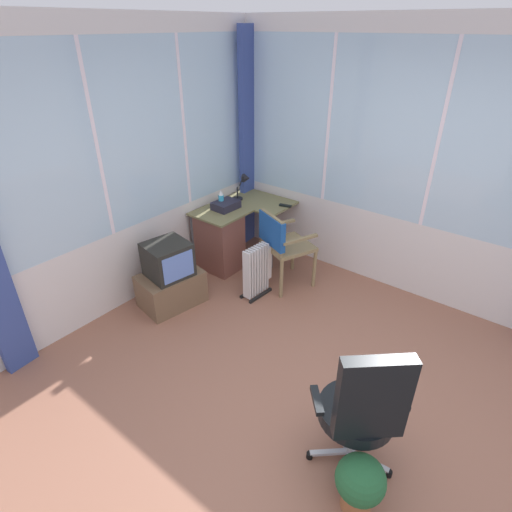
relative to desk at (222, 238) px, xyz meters
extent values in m
cube|color=#945F49|center=(-1.23, -2.02, -0.42)|extent=(5.18, 5.65, 0.06)
cube|color=silver|center=(-1.23, 0.34, 0.03)|extent=(4.18, 0.06, 0.83)
cube|color=silver|center=(-1.23, 0.34, 1.31)|extent=(4.10, 0.06, 1.74)
cube|color=silver|center=(-1.23, 0.34, 2.27)|extent=(4.18, 0.06, 0.18)
cube|color=white|center=(-1.23, 0.34, 1.31)|extent=(0.04, 0.07, 1.74)
cube|color=white|center=(-0.18, 0.34, 1.31)|extent=(0.04, 0.07, 1.74)
cube|color=silver|center=(0.90, -2.02, 0.03)|extent=(0.06, 4.65, 0.83)
cube|color=silver|center=(0.90, -2.02, 1.31)|extent=(0.06, 4.56, 1.74)
cube|color=silver|center=(0.90, -2.02, 2.27)|extent=(0.06, 4.65, 0.18)
cube|color=white|center=(0.90, -2.02, 1.31)|extent=(0.07, 0.04, 1.74)
cube|color=white|center=(0.90, -0.85, 1.31)|extent=(0.07, 0.04, 1.74)
cube|color=#37498F|center=(0.77, 0.21, 0.94)|extent=(0.27, 0.09, 2.65)
cube|color=olive|center=(0.28, 0.01, 0.32)|extent=(1.12, 0.55, 0.02)
cube|color=olive|center=(0.57, -0.40, 0.32)|extent=(0.55, 0.28, 0.02)
cube|color=brown|center=(-0.05, 0.01, -0.04)|extent=(0.40, 0.51, 0.69)
cylinder|color=#4C4C51|center=(0.33, -0.50, -0.04)|extent=(0.04, 0.04, 0.70)
cylinder|color=#4C4C51|center=(-0.24, 0.25, -0.04)|extent=(0.04, 0.04, 0.70)
cylinder|color=black|center=(0.43, 0.10, 0.35)|extent=(0.13, 0.13, 0.02)
cylinder|color=black|center=(0.43, 0.10, 0.43)|extent=(0.02, 0.02, 0.15)
cylinder|color=black|center=(0.48, 0.07, 0.57)|extent=(0.02, 0.07, 0.14)
cone|color=black|center=(0.53, 0.03, 0.60)|extent=(0.12, 0.12, 0.12)
cube|color=black|center=(0.61, -0.50, 0.35)|extent=(0.08, 0.16, 0.02)
cylinder|color=#3BB1DA|center=(0.11, 0.09, 0.42)|extent=(0.06, 0.06, 0.16)
cone|color=white|center=(0.11, 0.09, 0.53)|extent=(0.06, 0.06, 0.06)
cube|color=#252232|center=(0.12, 0.02, 0.38)|extent=(0.31, 0.24, 0.09)
cylinder|color=olive|center=(0.30, -1.13, -0.16)|extent=(0.04, 0.04, 0.46)
cylinder|color=olive|center=(0.47, -0.73, -0.16)|extent=(0.04, 0.04, 0.46)
cylinder|color=olive|center=(-0.11, -0.96, -0.16)|extent=(0.04, 0.04, 0.46)
cylinder|color=olive|center=(0.07, -0.56, -0.16)|extent=(0.04, 0.04, 0.46)
cube|color=olive|center=(0.18, -0.85, 0.09)|extent=(0.63, 0.63, 0.04)
cube|color=olive|center=(-0.02, -0.76, 0.31)|extent=(0.20, 0.41, 0.40)
cube|color=#1C4C97|center=(-0.02, -0.76, 0.33)|extent=(0.23, 0.44, 0.33)
cube|color=olive|center=(0.10, -1.05, 0.27)|extent=(0.41, 0.21, 0.03)
cube|color=olive|center=(0.27, -0.64, 0.27)|extent=(0.41, 0.21, 0.03)
cube|color=#B7B7BF|center=(-1.48, -2.34, -0.34)|extent=(0.21, 0.23, 0.02)
cylinder|color=black|center=(-1.57, -2.24, -0.37)|extent=(0.05, 0.05, 0.05)
cube|color=#B7B7BF|center=(-1.51, -2.50, -0.34)|extent=(0.27, 0.15, 0.02)
cylinder|color=black|center=(-1.64, -2.56, -0.37)|extent=(0.05, 0.05, 0.05)
cube|color=#B7B7BF|center=(-1.37, -2.59, -0.34)|extent=(0.06, 0.28, 0.02)
cylinder|color=black|center=(-1.36, -2.73, -0.37)|extent=(0.05, 0.05, 0.05)
cube|color=#B7B7BF|center=(-1.25, -2.48, -0.34)|extent=(0.28, 0.09, 0.02)
cylinder|color=black|center=(-1.11, -2.51, -0.37)|extent=(0.05, 0.05, 0.05)
cube|color=#B7B7BF|center=(-1.32, -2.33, -0.34)|extent=(0.17, 0.26, 0.02)
cylinder|color=black|center=(-1.25, -2.21, -0.37)|extent=(0.05, 0.05, 0.05)
cylinder|color=#B7B7BF|center=(-1.39, -2.45, -0.15)|extent=(0.05, 0.05, 0.35)
cylinder|color=black|center=(-1.39, -2.45, 0.06)|extent=(0.50, 0.50, 0.09)
cube|color=black|center=(-1.53, -2.57, 0.40)|extent=(0.35, 0.38, 0.59)
cube|color=black|center=(-1.21, -2.65, 0.19)|extent=(0.20, 0.18, 0.04)
cube|color=black|center=(-1.57, -2.25, 0.19)|extent=(0.20, 0.18, 0.04)
cube|color=brown|center=(-0.93, -0.10, -0.21)|extent=(0.71, 0.55, 0.37)
cube|color=black|center=(-0.93, -0.10, 0.16)|extent=(0.48, 0.47, 0.36)
cube|color=#6184D4|center=(-0.96, -0.30, 0.16)|extent=(0.34, 0.07, 0.28)
cube|color=silver|center=(-0.39, -0.71, -0.08)|extent=(0.03, 0.10, 0.57)
cube|color=silver|center=(-0.35, -0.71, -0.08)|extent=(0.03, 0.10, 0.57)
cube|color=silver|center=(-0.30, -0.71, -0.08)|extent=(0.03, 0.10, 0.57)
cube|color=silver|center=(-0.26, -0.71, -0.08)|extent=(0.03, 0.10, 0.57)
cube|color=silver|center=(-0.22, -0.72, -0.08)|extent=(0.03, 0.10, 0.57)
cube|color=silver|center=(-0.18, -0.72, -0.08)|extent=(0.03, 0.10, 0.57)
cube|color=silver|center=(-0.14, -0.72, -0.08)|extent=(0.03, 0.10, 0.57)
cube|color=silver|center=(-0.09, -0.73, -0.08)|extent=(0.03, 0.10, 0.57)
cube|color=black|center=(-0.25, -0.79, -0.37)|extent=(0.36, 0.06, 0.03)
cube|color=black|center=(-0.24, -0.65, -0.37)|extent=(0.36, 0.06, 0.03)
cube|color=silver|center=(-0.05, -0.73, -0.05)|extent=(0.06, 0.09, 0.40)
cylinder|color=#A06139|center=(-1.67, -2.64, -0.31)|extent=(0.19, 0.19, 0.16)
sphere|color=#245E34|center=(-1.67, -2.64, -0.12)|extent=(0.31, 0.31, 0.31)
camera|label=1|loc=(-3.21, -3.05, 2.26)|focal=28.66mm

